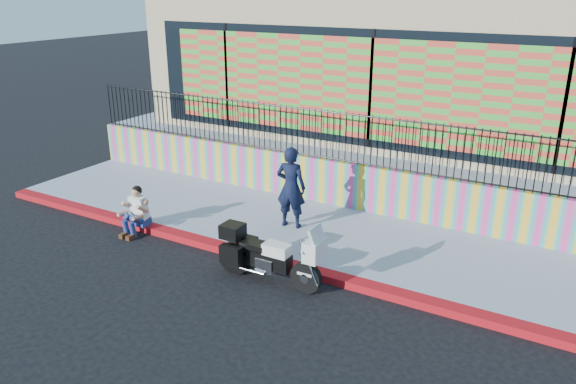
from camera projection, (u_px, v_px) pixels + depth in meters
The scene contains 10 objects.
ground at pixel (284, 268), 10.97m from camera, with size 90.00×90.00×0.00m, color black.
red_curb at pixel (284, 264), 10.95m from camera, with size 16.00×0.30×0.15m, color #AD0C21.
sidewalk at pixel (322, 234), 12.29m from camera, with size 16.00×3.00×0.15m, color #8A92A6.
mural_wall at pixel (352, 186), 13.37m from camera, with size 16.00×0.20×1.10m, color #E93D96.
metal_fence at pixel (354, 139), 12.97m from camera, with size 15.80×0.04×1.20m, color black, non-canonical shape.
elevated_platform at pixel (418, 140), 17.54m from camera, with size 16.00×10.00×1.25m, color #8A92A6.
storefront_building at pixel (423, 55), 16.45m from camera, with size 14.00×8.06×4.00m.
police_motorcycle at pixel (267, 254), 10.29m from camera, with size 2.12×0.70×1.32m.
police_officer at pixel (291, 187), 12.19m from camera, with size 0.67×0.44×1.82m, color black.
seated_man at pixel (135, 215), 12.31m from camera, with size 0.54×0.71×1.06m.
Camera 1 is at (4.96, -8.43, 5.20)m, focal length 35.00 mm.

